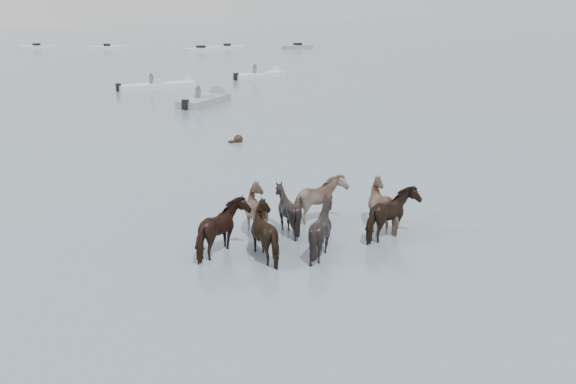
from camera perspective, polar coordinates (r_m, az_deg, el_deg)
ground at (r=15.22m, az=-3.01°, el=-6.78°), size 400.00×400.00×0.00m
pony_herd at (r=16.57m, az=2.06°, el=-2.45°), size 6.72×3.83×1.55m
swimming_pony at (r=28.95m, az=-4.78°, el=4.93°), size 0.72×0.44×0.44m
motorboat_c at (r=49.16m, az=-11.36°, el=9.78°), size 6.65×2.27×1.92m
motorboat_d at (r=41.23m, az=-7.41°, el=8.64°), size 5.20×4.10×1.92m
motorboat_e at (r=56.24m, az=-2.17°, el=10.97°), size 5.98×2.37×1.92m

